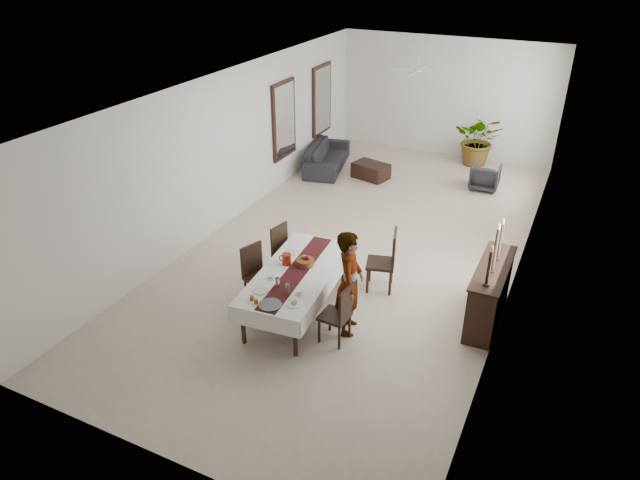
{
  "coord_description": "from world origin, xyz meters",
  "views": [
    {
      "loc": [
        3.64,
        -9.5,
        5.54
      ],
      "look_at": [
        0.02,
        -1.98,
        1.05
      ],
      "focal_mm": 32.0,
      "sensor_mm": 36.0,
      "label": 1
    }
  ],
  "objects_px": {
    "woman": "(350,283)",
    "red_pitcher": "(287,259)",
    "sofa": "(327,156)",
    "sideboard_body": "(489,294)",
    "dining_table_top": "(297,273)"
  },
  "relations": [
    {
      "from": "dining_table_top",
      "to": "sofa",
      "type": "height_order",
      "value": "dining_table_top"
    },
    {
      "from": "woman",
      "to": "red_pitcher",
      "type": "bearing_deg",
      "value": 62.3
    },
    {
      "from": "dining_table_top",
      "to": "sideboard_body",
      "type": "distance_m",
      "value": 3.09
    },
    {
      "from": "woman",
      "to": "sofa",
      "type": "distance_m",
      "value": 7.11
    },
    {
      "from": "woman",
      "to": "sideboard_body",
      "type": "relative_size",
      "value": 1.08
    },
    {
      "from": "dining_table_top",
      "to": "sofa",
      "type": "relative_size",
      "value": 1.06
    },
    {
      "from": "dining_table_top",
      "to": "red_pitcher",
      "type": "relative_size",
      "value": 12.0
    },
    {
      "from": "dining_table_top",
      "to": "woman",
      "type": "relative_size",
      "value": 1.35
    },
    {
      "from": "red_pitcher",
      "to": "woman",
      "type": "height_order",
      "value": "woman"
    },
    {
      "from": "red_pitcher",
      "to": "sofa",
      "type": "bearing_deg",
      "value": 109.05
    },
    {
      "from": "red_pitcher",
      "to": "sofa",
      "type": "distance_m",
      "value": 6.39
    },
    {
      "from": "sideboard_body",
      "to": "sofa",
      "type": "height_order",
      "value": "sideboard_body"
    },
    {
      "from": "woman",
      "to": "sideboard_body",
      "type": "height_order",
      "value": "woman"
    },
    {
      "from": "red_pitcher",
      "to": "sideboard_body",
      "type": "relative_size",
      "value": 0.12
    },
    {
      "from": "red_pitcher",
      "to": "sofa",
      "type": "height_order",
      "value": "red_pitcher"
    }
  ]
}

